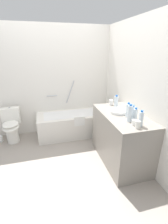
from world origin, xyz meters
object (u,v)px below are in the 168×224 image
sink_faucet (128,110)px  water_bottle_4 (141,119)px  water_bottle_1 (132,113)px  water_bottle_3 (130,113)px  water_bottle_0 (116,102)px  drinking_glass_1 (134,122)px  bathtub (75,123)px  drinking_glass_0 (111,102)px  toilet_paper_roll (0,139)px  sink_basin (119,111)px  toilet (11,126)px  water_bottle_5 (128,110)px  water_bottle_2 (135,115)px  drinking_glass_2 (138,125)px

sink_faucet → water_bottle_4: water_bottle_4 is taller
water_bottle_1 → water_bottle_3: size_ratio=0.82×
water_bottle_0 → drinking_glass_1: size_ratio=3.01×
bathtub → water_bottle_1: size_ratio=7.71×
drinking_glass_0 → toilet_paper_roll: 2.46m
sink_basin → drinking_glass_1: 0.48m
water_bottle_1 → drinking_glass_0: water_bottle_1 is taller
toilet → toilet_paper_roll: size_ratio=6.01×
sink_basin → water_bottle_0: size_ratio=1.26×
sink_basin → water_bottle_4: (0.06, -0.53, 0.08)m
sink_basin → water_bottle_0: (0.06, 0.24, 0.08)m
water_bottle_0 → water_bottle_1: (0.02, -0.52, -0.01)m
water_bottle_5 → drinking_glass_0: bearing=91.7°
sink_basin → water_bottle_2: water_bottle_2 is taller
water_bottle_5 → drinking_glass_2: bearing=-99.6°
toilet_paper_roll → sink_faucet: bearing=-25.4°
water_bottle_4 → water_bottle_3: bearing=109.9°
drinking_glass_0 → toilet_paper_roll: bearing=162.0°
toilet → water_bottle_5: (1.93, -1.25, 0.62)m
drinking_glass_2 → toilet_paper_roll: drinking_glass_2 is taller
water_bottle_2 → water_bottle_0: bearing=90.8°
drinking_glass_2 → toilet_paper_roll: size_ratio=0.85×
water_bottle_0 → toilet: bearing=157.0°
drinking_glass_2 → toilet_paper_roll: (-2.14, 1.68, -0.86)m
sink_faucet → toilet_paper_roll: bearing=154.6°
water_bottle_0 → drinking_glass_1: 0.72m
sink_faucet → drinking_glass_2: bearing=-107.3°
sink_basin → water_bottle_3: size_ratio=1.12×
sink_basin → drinking_glass_1: drinking_glass_1 is taller
water_bottle_3 → water_bottle_5: size_ratio=1.14×
drinking_glass_0 → water_bottle_0: bearing=-81.7°
toilet → sink_faucet: size_ratio=4.72×
bathtub → water_bottle_1: bearing=-64.9°
water_bottle_2 → water_bottle_5: water_bottle_5 is taller
toilet_paper_roll → drinking_glass_1: bearing=-36.4°
toilet → sink_basin: (1.88, -1.06, 0.53)m
bathtub → drinking_glass_2: 1.81m
sink_basin → sink_faucet: sink_faucet is taller
sink_faucet → water_bottle_2: 0.40m
water_bottle_5 → drinking_glass_1: water_bottle_5 is taller
sink_faucet → water_bottle_2: (-0.10, -0.38, 0.06)m
sink_basin → drinking_glass_0: (0.04, 0.39, 0.03)m
bathtub → toilet_paper_roll: 1.63m
water_bottle_2 → sink_basin: bearing=100.7°
water_bottle_0 → drinking_glass_0: water_bottle_0 is taller
sink_faucet → water_bottle_4: bearing=-101.9°
drinking_glass_2 → drinking_glass_0: bearing=87.2°
drinking_glass_1 → toilet_paper_roll: (-2.15, 1.58, -0.85)m
bathtub → water_bottle_0: bathtub is taller
water_bottle_3 → drinking_glass_0: size_ratio=2.63×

